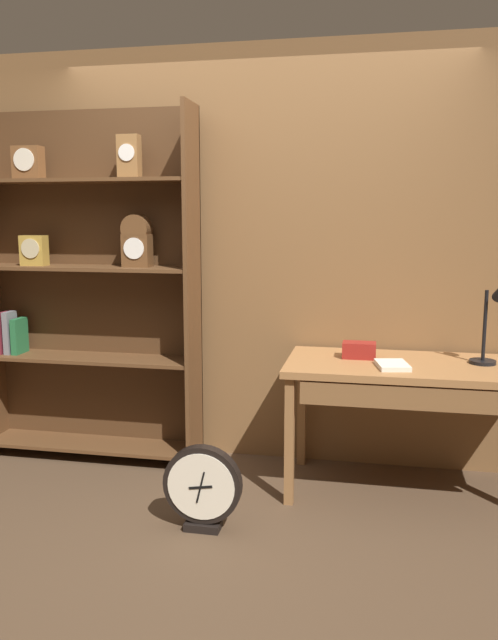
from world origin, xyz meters
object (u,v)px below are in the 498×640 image
at_px(workbench, 417,379).
at_px(toolbox_small, 359,350).
at_px(open_repair_manual, 392,365).
at_px(desk_lamp, 492,320).
at_px(bookshelf, 87,288).
at_px(round_clock_large, 203,487).

height_order(workbench, toolbox_small, toolbox_small).
distance_m(toolbox_small, open_repair_manual, 0.27).
height_order(workbench, open_repair_manual, open_repair_manual).
height_order(workbench, desk_lamp, desk_lamp).
xyz_separation_m(bookshelf, open_repair_manual, (1.90, -0.30, -0.34)).
height_order(desk_lamp, open_repair_manual, desk_lamp).
relative_size(bookshelf, round_clock_large, 5.05).
bearing_deg(toolbox_small, bookshelf, 176.70).
relative_size(workbench, round_clock_large, 3.28).
bearing_deg(bookshelf, workbench, -5.65).
xyz_separation_m(bookshelf, desk_lamp, (2.43, -0.14, -0.10)).
distance_m(desk_lamp, toolbox_small, 0.74).
xyz_separation_m(workbench, round_clock_large, (-1.06, -0.64, -0.45)).
distance_m(open_repair_manual, round_clock_large, 1.20).
height_order(toolbox_small, round_clock_large, toolbox_small).
bearing_deg(open_repair_manual, bookshelf, 160.13).
xyz_separation_m(desk_lamp, toolbox_small, (-0.71, 0.04, -0.21)).
bearing_deg(round_clock_large, open_repair_manual, 30.53).
relative_size(desk_lamp, toolbox_small, 2.48).
height_order(toolbox_small, open_repair_manual, toolbox_small).
distance_m(bookshelf, round_clock_large, 1.57).
bearing_deg(bookshelf, toolbox_small, -3.30).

